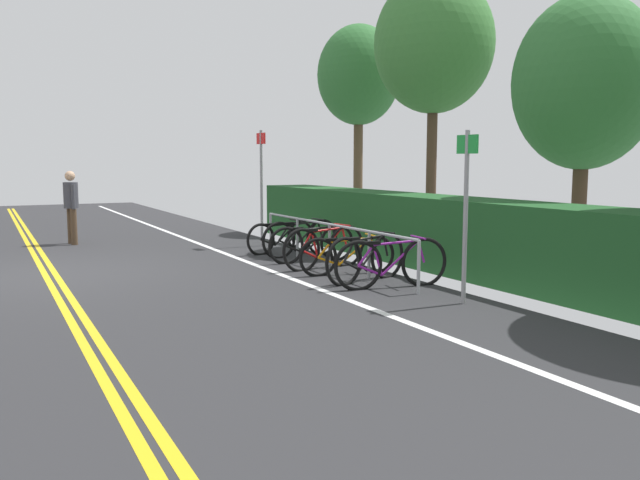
# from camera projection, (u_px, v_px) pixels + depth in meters

# --- Properties ---
(ground_plane) EXTENTS (37.84, 10.25, 0.05)m
(ground_plane) POSITION_uv_depth(u_px,v_px,m) (50.00, 276.00, 10.74)
(ground_plane) COLOR #2B2B2D
(centre_line_yellow_inner) EXTENTS (34.05, 0.10, 0.00)m
(centre_line_yellow_inner) POSITION_uv_depth(u_px,v_px,m) (45.00, 275.00, 10.70)
(centre_line_yellow_inner) COLOR gold
(centre_line_yellow_inner) RESTS_ON ground_plane
(centre_line_yellow_outer) EXTENTS (34.05, 0.10, 0.00)m
(centre_line_yellow_outer) POSITION_uv_depth(u_px,v_px,m) (55.00, 274.00, 10.78)
(centre_line_yellow_outer) COLOR gold
(centre_line_yellow_outer) RESTS_ON ground_plane
(bike_lane_stripe_white) EXTENTS (34.05, 0.12, 0.00)m
(bike_lane_stripe_white) POSITION_uv_depth(u_px,v_px,m) (242.00, 260.00, 12.30)
(bike_lane_stripe_white) COLOR white
(bike_lane_stripe_white) RESTS_ON ground_plane
(bike_rack) EXTENTS (5.35, 0.05, 0.78)m
(bike_rack) POSITION_uv_depth(u_px,v_px,m) (330.00, 235.00, 11.41)
(bike_rack) COLOR #9EA0A5
(bike_rack) RESTS_ON ground_plane
(bicycle_0) EXTENTS (0.49, 1.64, 0.69)m
(bicycle_0) POSITION_uv_depth(u_px,v_px,m) (281.00, 237.00, 13.26)
(bicycle_0) COLOR black
(bicycle_0) RESTS_ON ground_plane
(bicycle_1) EXTENTS (0.46, 1.74, 0.76)m
(bicycle_1) POSITION_uv_depth(u_px,v_px,m) (301.00, 238.00, 12.78)
(bicycle_1) COLOR black
(bicycle_1) RESTS_ON ground_plane
(bicycle_2) EXTENTS (0.46, 1.77, 0.73)m
(bicycle_2) POSITION_uv_depth(u_px,v_px,m) (312.00, 244.00, 12.04)
(bicycle_2) COLOR black
(bicycle_2) RESTS_ON ground_plane
(bicycle_3) EXTENTS (0.46, 1.73, 0.79)m
(bicycle_3) POSITION_uv_depth(u_px,v_px,m) (324.00, 247.00, 11.30)
(bicycle_3) COLOR black
(bicycle_3) RESTS_ON ground_plane
(bicycle_4) EXTENTS (0.46, 1.68, 0.68)m
(bicycle_4) POSITION_uv_depth(u_px,v_px,m) (348.00, 255.00, 10.71)
(bicycle_4) COLOR black
(bicycle_4) RESTS_ON ground_plane
(bicycle_5) EXTENTS (0.58, 1.70, 0.79)m
(bicycle_5) POSITION_uv_depth(u_px,v_px,m) (366.00, 258.00, 10.07)
(bicycle_5) COLOR black
(bicycle_5) RESTS_ON ground_plane
(bicycle_6) EXTENTS (0.46, 1.82, 0.78)m
(bicycle_6) POSITION_uv_depth(u_px,v_px,m) (392.00, 263.00, 9.57)
(bicycle_6) COLOR black
(bicycle_6) RESTS_ON ground_plane
(pedestrian) EXTENTS (0.49, 0.32, 1.66)m
(pedestrian) POSITION_uv_depth(u_px,v_px,m) (71.00, 202.00, 14.55)
(pedestrian) COLOR #4C3826
(pedestrian) RESTS_ON ground_plane
(sign_post_near) EXTENTS (0.36, 0.07, 2.54)m
(sign_post_near) POSITION_uv_depth(u_px,v_px,m) (261.00, 178.00, 14.17)
(sign_post_near) COLOR gray
(sign_post_near) RESTS_ON ground_plane
(sign_post_far) EXTENTS (0.36, 0.06, 2.26)m
(sign_post_far) POSITION_uv_depth(u_px,v_px,m) (466.00, 200.00, 8.36)
(sign_post_far) COLOR gray
(sign_post_far) RESTS_ON ground_plane
(hedge_backdrop) EXTENTS (14.30, 1.12, 1.25)m
(hedge_backdrop) POSITION_uv_depth(u_px,v_px,m) (462.00, 235.00, 10.88)
(hedge_backdrop) COLOR #1C4C21
(hedge_backdrop) RESTS_ON ground_plane
(tree_near_left) EXTENTS (2.22, 2.22, 5.49)m
(tree_near_left) POSITION_uv_depth(u_px,v_px,m) (359.00, 76.00, 17.26)
(tree_near_left) COLOR brown
(tree_near_left) RESTS_ON ground_plane
(tree_mid) EXTENTS (2.58, 2.58, 5.87)m
(tree_mid) POSITION_uv_depth(u_px,v_px,m) (434.00, 45.00, 13.89)
(tree_mid) COLOR #473323
(tree_mid) RESTS_ON ground_plane
(tree_far_right) EXTENTS (2.42, 2.42, 4.67)m
(tree_far_right) POSITION_uv_depth(u_px,v_px,m) (585.00, 83.00, 10.96)
(tree_far_right) COLOR #473323
(tree_far_right) RESTS_ON ground_plane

